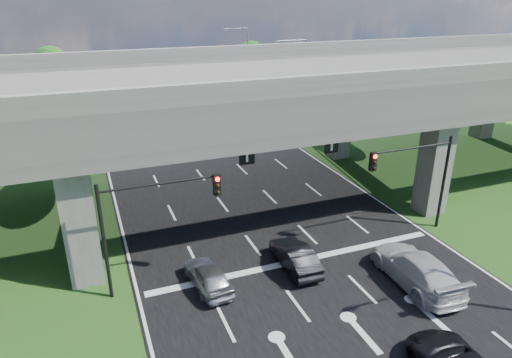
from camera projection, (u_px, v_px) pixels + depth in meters
ground at (331, 298)px, 22.36m from camera, size 160.00×160.00×0.00m
road at (257, 212)px, 30.97m from camera, size 18.00×120.00×0.03m
overpass at (245, 91)px, 29.69m from camera, size 80.00×15.00×10.00m
signal_right at (418, 170)px, 26.79m from camera, size 5.76×0.54×6.00m
signal_left at (149, 214)px, 21.54m from camera, size 5.76×0.54×6.00m
streetlight_far at (301, 81)px, 44.21m from camera, size 3.38×0.25×10.00m
streetlight_beyond at (245, 60)px, 57.99m from camera, size 3.38×0.25×10.00m
tree_left_near at (33, 108)px, 38.25m from camera, size 4.50×4.50×7.80m
tree_left_mid at (5, 100)px, 44.38m from camera, size 3.91×3.90×6.76m
tree_left_far at (50, 74)px, 52.25m from camera, size 4.80×4.80×8.32m
tree_right_near at (308, 86)px, 49.16m from camera, size 4.20×4.20×7.28m
tree_right_mid at (300, 75)px, 57.18m from camera, size 3.91×3.90×6.76m
tree_right_far at (248, 63)px, 62.49m from camera, size 4.50×4.50×7.80m
car_silver at (208, 276)px, 22.88m from camera, size 1.94×4.03×1.33m
car_dark at (295, 256)px, 24.50m from camera, size 1.56×4.19×1.37m
car_white at (416, 269)px, 23.13m from camera, size 2.71×5.94×1.69m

